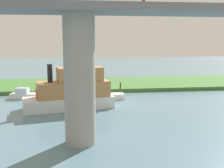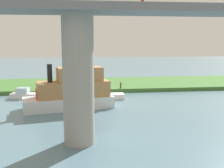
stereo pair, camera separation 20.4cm
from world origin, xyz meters
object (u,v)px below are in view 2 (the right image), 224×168
Objects in this scene: mooring_post at (121,85)px; motorboat_white at (26,94)px; bridge_pylon at (78,80)px; skiff_small at (71,92)px; person_on_bank at (84,82)px; pontoon_yellow at (106,95)px.

mooring_post is 0.21× the size of motorboat_white.
bridge_pylon is at bearing 111.71° from motorboat_white.
skiff_small is 8.17m from motorboat_white.
person_on_bank reaches higher than mooring_post.
person_on_bank is at bearing -98.33° from skiff_small.
pontoon_yellow reaches higher than motorboat_white.
person_on_bank is at bearing -68.12° from pontoon_yellow.
pontoon_yellow is 1.02× the size of motorboat_white.
skiff_small is (1.51, 10.32, 0.52)m from person_on_bank.
bridge_pylon is 2.12× the size of pontoon_yellow.
pontoon_yellow is at bearing 111.88° from person_on_bank.
bridge_pylon is 2.17× the size of motorboat_white.
motorboat_white is (7.15, 4.54, -0.74)m from person_on_bank.
skiff_small is at bearing 81.67° from person_on_bank.
mooring_post is at bearing -120.03° from pontoon_yellow.
bridge_pylon is 17.57m from motorboat_white.
person_on_bank is 1.67× the size of mooring_post.
mooring_post is (-5.79, -18.49, -3.45)m from bridge_pylon.
mooring_post is at bearing 158.45° from person_on_bank.
bridge_pylon is 10.51× the size of mooring_post.
person_on_bank is at bearing -92.26° from bridge_pylon.
pontoon_yellow is (-2.51, 6.24, -0.72)m from person_on_bank.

